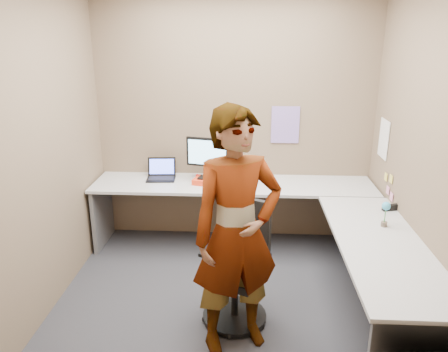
# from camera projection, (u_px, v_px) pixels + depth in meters

# --- Properties ---
(ground) EXTENTS (3.00, 3.00, 0.00)m
(ground) POSITION_uv_depth(u_px,v_px,m) (228.00, 296.00, 3.92)
(ground) COLOR #28282E
(ground) RESTS_ON ground
(wall_back) EXTENTS (3.00, 0.00, 3.00)m
(wall_back) POSITION_uv_depth(u_px,v_px,m) (234.00, 120.00, 4.73)
(wall_back) COLOR brown
(wall_back) RESTS_ON ground
(wall_right) EXTENTS (0.00, 2.70, 2.70)m
(wall_right) POSITION_uv_depth(u_px,v_px,m) (420.00, 153.00, 3.42)
(wall_right) COLOR brown
(wall_right) RESTS_ON ground
(wall_left) EXTENTS (0.00, 2.70, 2.70)m
(wall_left) POSITION_uv_depth(u_px,v_px,m) (46.00, 148.00, 3.58)
(wall_left) COLOR brown
(wall_left) RESTS_ON ground
(desk) EXTENTS (2.98, 2.58, 0.73)m
(desk) POSITION_uv_depth(u_px,v_px,m) (277.00, 219.00, 4.08)
(desk) COLOR silver
(desk) RESTS_ON ground
(paper_ream) EXTENTS (0.33, 0.27, 0.06)m
(paper_ream) POSITION_uv_depth(u_px,v_px,m) (208.00, 181.00, 4.60)
(paper_ream) COLOR red
(paper_ream) RESTS_ON desk
(monitor) EXTENTS (0.45, 0.18, 0.43)m
(monitor) POSITION_uv_depth(u_px,v_px,m) (207.00, 155.00, 4.53)
(monitor) COLOR black
(monitor) RESTS_ON paper_ream
(laptop) EXTENTS (0.32, 0.27, 0.22)m
(laptop) POSITION_uv_depth(u_px,v_px,m) (161.00, 173.00, 4.76)
(laptop) COLOR black
(laptop) RESTS_ON desk
(trackball_mouse) EXTENTS (0.12, 0.08, 0.07)m
(trackball_mouse) POSITION_uv_depth(u_px,v_px,m) (197.00, 178.00, 4.72)
(trackball_mouse) COLOR #B7B7BC
(trackball_mouse) RESTS_ON desk
(origami) EXTENTS (0.10, 0.10, 0.06)m
(origami) POSITION_uv_depth(u_px,v_px,m) (213.00, 187.00, 4.40)
(origami) COLOR white
(origami) RESTS_ON desk
(stapler) EXTENTS (0.16, 0.07, 0.05)m
(stapler) POSITION_uv_depth(u_px,v_px,m) (391.00, 207.00, 3.91)
(stapler) COLOR black
(stapler) RESTS_ON desk
(flower) EXTENTS (0.07, 0.07, 0.22)m
(flower) POSITION_uv_depth(u_px,v_px,m) (386.00, 210.00, 3.55)
(flower) COLOR brown
(flower) RESTS_ON desk
(calendar_purple) EXTENTS (0.30, 0.01, 0.40)m
(calendar_purple) POSITION_uv_depth(u_px,v_px,m) (285.00, 125.00, 4.70)
(calendar_purple) COLOR #846BB7
(calendar_purple) RESTS_ON wall_back
(calendar_white) EXTENTS (0.01, 0.28, 0.38)m
(calendar_white) POSITION_uv_depth(u_px,v_px,m) (384.00, 139.00, 4.30)
(calendar_white) COLOR white
(calendar_white) RESTS_ON wall_right
(sticky_note_a) EXTENTS (0.01, 0.07, 0.07)m
(sticky_note_a) POSITION_uv_depth(u_px,v_px,m) (391.00, 179.00, 4.06)
(sticky_note_a) COLOR #F2E059
(sticky_note_a) RESTS_ON wall_right
(sticky_note_b) EXTENTS (0.01, 0.07, 0.07)m
(sticky_note_b) POSITION_uv_depth(u_px,v_px,m) (388.00, 190.00, 4.15)
(sticky_note_b) COLOR pink
(sticky_note_b) RESTS_ON wall_right
(sticky_note_c) EXTENTS (0.01, 0.07, 0.07)m
(sticky_note_c) POSITION_uv_depth(u_px,v_px,m) (391.00, 197.00, 4.04)
(sticky_note_c) COLOR pink
(sticky_note_c) RESTS_ON wall_right
(sticky_note_d) EXTENTS (0.01, 0.07, 0.07)m
(sticky_note_d) POSITION_uv_depth(u_px,v_px,m) (386.00, 177.00, 4.22)
(sticky_note_d) COLOR #F2E059
(sticky_note_d) RESTS_ON wall_right
(office_chair) EXTENTS (0.57, 0.58, 0.98)m
(office_chair) POSITION_uv_depth(u_px,v_px,m) (238.00, 273.00, 3.52)
(office_chair) COLOR black
(office_chair) RESTS_ON ground
(person) EXTENTS (0.78, 0.66, 1.81)m
(person) POSITION_uv_depth(u_px,v_px,m) (237.00, 233.00, 3.07)
(person) COLOR #999399
(person) RESTS_ON ground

